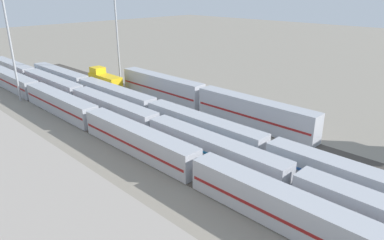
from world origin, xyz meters
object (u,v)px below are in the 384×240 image
Objects in this scene: train_on_track_4 at (137,140)px; train_on_track_2 at (202,128)px; light_mast_1 at (4,9)px; train_on_track_3 at (147,123)px; light_mast_0 at (115,6)px; train_on_track_1 at (105,81)px; train_on_track_0 at (202,99)px.

train_on_track_2 is at bearing -109.00° from train_on_track_4.
light_mast_1 reaches higher than train_on_track_2.
light_mast_0 is (32.61, -17.17, 16.57)m from train_on_track_3.
train_on_track_3 reaches higher than train_on_track_2.
train_on_track_1 is at bearing 120.67° from light_mast_0.
train_on_track_0 is 42.57m from light_mast_1.
train_on_track_0 is (-26.69, -5.00, 0.44)m from train_on_track_1.
train_on_track_3 reaches higher than train_on_track_4.
light_mast_1 reaches higher than train_on_track_0.
train_on_track_0 is at bearing -169.39° from train_on_track_1.
light_mast_1 is at bearing 12.13° from train_on_track_3.
train_on_track_4 is at bearing 106.27° from train_on_track_0.
train_on_track_0 is at bearing -73.73° from train_on_track_4.
train_on_track_4 is at bearing 148.92° from light_mast_0.
light_mast_0 reaches higher than train_on_track_4.
light_mast_0 reaches higher than train_on_track_0.
train_on_track_3 is at bearing -167.87° from light_mast_1.
light_mast_1 reaches higher than train_on_track_1.
train_on_track_2 is at bearing -163.53° from light_mast_1.
light_mast_1 reaches higher than train_on_track_3.
train_on_track_4 is 1.00× the size of train_on_track_2.
train_on_track_1 is 18.45m from light_mast_0.
light_mast_0 is (30.94, -2.17, 16.02)m from train_on_track_0.
train_on_track_4 is 3.99× the size of light_mast_1.
train_on_track_3 is 38.69m from light_mast_1.
train_on_track_0 is 0.39× the size of train_on_track_2.
light_mast_1 is at bearing 3.48° from train_on_track_4.
train_on_track_0 is at bearing -83.63° from train_on_track_3.
train_on_track_2 is (-9.28, 10.00, -0.58)m from train_on_track_0.
train_on_track_4 is 20.84m from train_on_track_0.
train_on_track_2 is (-35.97, 5.00, -0.14)m from train_on_track_1.
train_on_track_2 is at bearing 132.87° from train_on_track_0.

